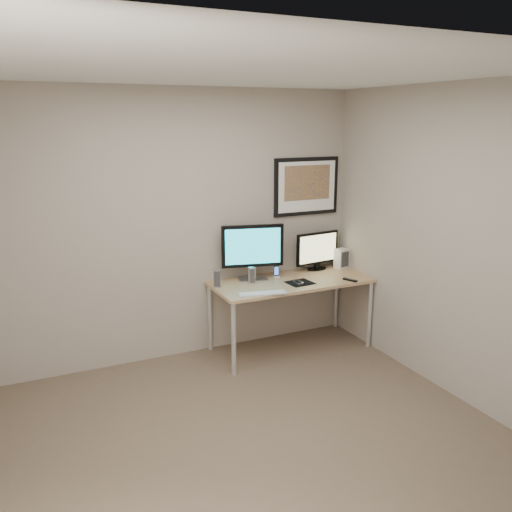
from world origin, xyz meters
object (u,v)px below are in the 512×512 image
object	(u,v)px
monitor_large	(253,250)
speaker_right	(251,275)
speaker_left	(217,278)
keyboard	(263,293)
desk	(291,287)
monitor_tv	(317,250)
fan_unit	(341,258)
phone_dock	(276,271)
framed_art	(306,186)

from	to	relation	value
monitor_large	speaker_right	size ratio (longest dim) A/B	3.79
speaker_left	speaker_right	size ratio (longest dim) A/B	1.12
speaker_right	keyboard	size ratio (longest dim) A/B	0.36
desk	speaker_right	bearing A→B (deg)	168.32
desk	monitor_tv	bearing A→B (deg)	27.48
speaker_right	keyboard	world-z (taller)	speaker_right
monitor_large	keyboard	distance (m)	0.55
keyboard	fan_unit	distance (m)	1.26
speaker_right	phone_dock	size ratio (longest dim) A/B	1.31
framed_art	monitor_tv	world-z (taller)	framed_art
monitor_large	fan_unit	bearing A→B (deg)	14.40
speaker_left	speaker_right	world-z (taller)	speaker_left
desk	monitor_large	bearing A→B (deg)	154.71
fan_unit	desk	bearing A→B (deg)	-179.20
speaker_right	speaker_left	bearing A→B (deg)	177.27
monitor_large	monitor_tv	xyz separation A→B (m)	(0.79, 0.06, -0.09)
fan_unit	speaker_right	bearing A→B (deg)	171.65
framed_art	monitor_large	size ratio (longest dim) A/B	1.22
monitor_large	fan_unit	size ratio (longest dim) A/B	2.89
desk	fan_unit	xyz separation A→B (m)	(0.72, 0.18, 0.17)
desk	monitor_tv	xyz separation A→B (m)	(0.44, 0.23, 0.29)
speaker_left	fan_unit	size ratio (longest dim) A/B	0.85
monitor_tv	fan_unit	size ratio (longest dim) A/B	2.46
speaker_right	monitor_tv	bearing A→B (deg)	11.36
speaker_right	phone_dock	distance (m)	0.33
desk	keyboard	distance (m)	0.54
monitor_tv	speaker_right	size ratio (longest dim) A/B	3.24
speaker_left	keyboard	world-z (taller)	speaker_left
speaker_left	framed_art	bearing A→B (deg)	27.93
monitor_large	monitor_tv	size ratio (longest dim) A/B	1.17
framed_art	speaker_left	xyz separation A→B (m)	(-1.10, -0.22, -0.80)
phone_dock	speaker_left	bearing A→B (deg)	-175.36
phone_dock	speaker_right	bearing A→B (deg)	-165.98
speaker_left	speaker_right	xyz separation A→B (m)	(0.35, -0.03, -0.01)
framed_art	fan_unit	world-z (taller)	framed_art
monitor_large	fan_unit	world-z (taller)	monitor_large
speaker_left	speaker_right	bearing A→B (deg)	12.29
keyboard	fan_unit	world-z (taller)	fan_unit
monitor_large	keyboard	bearing A→B (deg)	-89.51
desk	phone_dock	distance (m)	0.22
phone_dock	fan_unit	xyz separation A→B (m)	(0.80, 0.02, 0.04)
speaker_right	desk	bearing A→B (deg)	-10.16
monitor_large	fan_unit	xyz separation A→B (m)	(1.07, 0.02, -0.21)
phone_dock	fan_unit	world-z (taller)	fan_unit
framed_art	monitor_tv	distance (m)	0.69
keyboard	monitor_tv	bearing A→B (deg)	41.85
framed_art	keyboard	bearing A→B (deg)	-142.64
desk	framed_art	bearing A→B (deg)	43.46
monitor_large	phone_dock	distance (m)	0.36
desk	fan_unit	size ratio (longest dim) A/B	7.53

